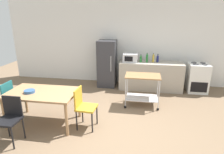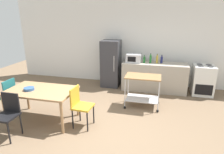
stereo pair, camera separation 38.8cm
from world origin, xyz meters
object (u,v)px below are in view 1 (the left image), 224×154
(microwave, at_px, (130,58))
(refrigerator, at_px, (107,64))
(stove_oven, at_px, (197,78))
(dining_table, at_px, (42,95))
(chair_teal, at_px, (4,98))
(chair_mustard, at_px, (84,105))
(bottle_sparkling_water, at_px, (141,59))
(chair_black, at_px, (10,117))
(bottle_wine, at_px, (158,59))
(kitchen_cart, at_px, (142,85))
(bottle_soda, at_px, (147,58))
(bottle_vinegar, at_px, (153,58))
(fruit_bowl, at_px, (29,91))

(microwave, bearing_deg, refrigerator, 170.14)
(stove_oven, bearing_deg, dining_table, -146.49)
(chair_teal, height_order, microwave, microwave)
(chair_mustard, bearing_deg, bottle_sparkling_water, -20.65)
(chair_mustard, relative_size, stove_oven, 0.97)
(chair_teal, bearing_deg, refrigerator, 143.65)
(chair_black, distance_m, stove_oven, 5.27)
(chair_black, relative_size, refrigerator, 0.57)
(microwave, bearing_deg, bottle_wine, 7.53)
(kitchen_cart, distance_m, microwave, 1.39)
(bottle_wine, bearing_deg, kitchen_cart, -108.01)
(bottle_sparkling_water, bearing_deg, bottle_soda, -1.84)
(microwave, xyz_separation_m, bottle_soda, (0.53, -0.00, -0.00))
(chair_teal, xyz_separation_m, bottle_sparkling_water, (3.06, 2.44, 0.48))
(chair_mustard, relative_size, refrigerator, 0.57)
(dining_table, height_order, microwave, microwave)
(microwave, bearing_deg, chair_mustard, -107.41)
(chair_teal, distance_m, chair_black, 1.05)
(stove_oven, distance_m, bottle_wine, 1.37)
(chair_black, height_order, bottle_vinegar, bottle_vinegar)
(stove_oven, bearing_deg, bottle_vinegar, 179.90)
(chair_mustard, bearing_deg, bottle_soda, -24.23)
(stove_oven, bearing_deg, chair_mustard, -138.51)
(chair_mustard, height_order, kitchen_cart, chair_mustard)
(stove_oven, height_order, refrigerator, refrigerator)
(bottle_sparkling_water, distance_m, fruit_bowl, 3.46)
(stove_oven, height_order, microwave, microwave)
(refrigerator, height_order, bottle_wine, refrigerator)
(dining_table, bearing_deg, bottle_sparkling_water, 50.41)
(refrigerator, xyz_separation_m, bottle_soda, (1.31, -0.14, 0.25))
(stove_oven, distance_m, bottle_vinegar, 1.51)
(chair_mustard, relative_size, microwave, 1.93)
(stove_oven, height_order, bottle_soda, bottle_soda)
(chair_black, relative_size, bottle_vinegar, 3.10)
(stove_oven, height_order, kitchen_cart, stove_oven)
(chair_black, bearing_deg, kitchen_cart, 39.24)
(microwave, bearing_deg, chair_teal, -138.12)
(fruit_bowl, bearing_deg, chair_black, -94.22)
(chair_black, height_order, stove_oven, stove_oven)
(chair_black, height_order, bottle_soda, bottle_soda)
(chair_mustard, height_order, fruit_bowl, chair_mustard)
(chair_black, bearing_deg, microwave, 58.13)
(chair_teal, height_order, bottle_vinegar, bottle_vinegar)
(chair_teal, xyz_separation_m, chair_mustard, (1.93, -0.08, 0.00))
(chair_teal, xyz_separation_m, microwave, (2.72, 2.44, 0.51))
(bottle_sparkling_water, distance_m, bottle_wine, 0.54)
(bottle_sparkling_water, xyz_separation_m, fruit_bowl, (-2.30, -2.58, -0.22))
(microwave, height_order, bottle_sparkling_water, microwave)
(bottle_sparkling_water, bearing_deg, refrigerator, 173.13)
(refrigerator, relative_size, fruit_bowl, 6.82)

